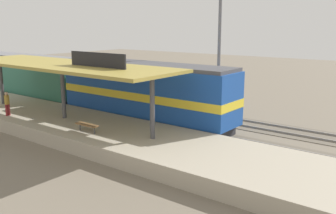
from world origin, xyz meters
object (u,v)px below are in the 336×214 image
(passenger_carriage_single, at_px, (11,74))
(person_waiting, at_px, (7,103))
(light_mast, at_px, (220,11))
(platform_bench, at_px, (87,125))
(locomotive, at_px, (145,93))

(passenger_carriage_single, bearing_deg, person_waiting, -121.58)
(passenger_carriage_single, bearing_deg, light_mast, -68.34)
(platform_bench, relative_size, light_mast, 0.15)
(passenger_carriage_single, height_order, light_mast, light_mast)
(platform_bench, xyz_separation_m, passenger_carriage_single, (6.00, 18.56, 0.97))
(platform_bench, xyz_separation_m, locomotive, (6.00, 0.56, 1.07))
(locomotive, relative_size, light_mast, 1.23)
(platform_bench, bearing_deg, passenger_carriage_single, 72.08)
(locomotive, distance_m, person_waiting, 9.80)
(platform_bench, distance_m, locomotive, 6.12)
(passenger_carriage_single, xyz_separation_m, person_waiting, (-6.65, -10.81, -0.46))
(platform_bench, relative_size, passenger_carriage_single, 0.08)
(locomotive, bearing_deg, person_waiting, 132.77)
(platform_bench, height_order, passenger_carriage_single, passenger_carriage_single)
(light_mast, bearing_deg, locomotive, 168.10)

